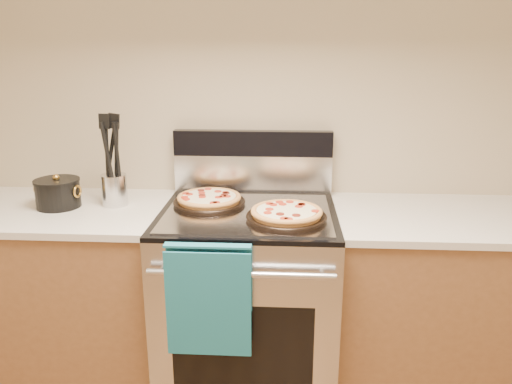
# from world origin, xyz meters

# --- Properties ---
(wall_back) EXTENTS (4.00, 0.00, 4.00)m
(wall_back) POSITION_xyz_m (0.00, 2.00, 1.35)
(wall_back) COLOR tan
(wall_back) RESTS_ON ground
(range_body) EXTENTS (0.76, 0.68, 0.90)m
(range_body) POSITION_xyz_m (0.00, 1.65, 0.45)
(range_body) COLOR #B7B7BC
(range_body) RESTS_ON ground
(oven_window) EXTENTS (0.56, 0.01, 0.40)m
(oven_window) POSITION_xyz_m (0.00, 1.31, 0.45)
(oven_window) COLOR black
(oven_window) RESTS_ON range_body
(cooktop) EXTENTS (0.76, 0.68, 0.02)m
(cooktop) POSITION_xyz_m (0.00, 1.65, 0.91)
(cooktop) COLOR black
(cooktop) RESTS_ON range_body
(backsplash_lower) EXTENTS (0.76, 0.06, 0.18)m
(backsplash_lower) POSITION_xyz_m (0.00, 1.96, 1.01)
(backsplash_lower) COLOR silver
(backsplash_lower) RESTS_ON cooktop
(backsplash_upper) EXTENTS (0.76, 0.06, 0.12)m
(backsplash_upper) POSITION_xyz_m (0.00, 1.96, 1.16)
(backsplash_upper) COLOR black
(backsplash_upper) RESTS_ON backsplash_lower
(oven_handle) EXTENTS (0.70, 0.03, 0.03)m
(oven_handle) POSITION_xyz_m (0.00, 1.27, 0.80)
(oven_handle) COLOR silver
(oven_handle) RESTS_ON range_body
(dish_towel) EXTENTS (0.32, 0.05, 0.42)m
(dish_towel) POSITION_xyz_m (-0.12, 1.27, 0.70)
(dish_towel) COLOR #1A6086
(dish_towel) RESTS_ON oven_handle
(foil_sheet) EXTENTS (0.70, 0.55, 0.01)m
(foil_sheet) POSITION_xyz_m (0.00, 1.62, 0.92)
(foil_sheet) COLOR gray
(foil_sheet) RESTS_ON cooktop
(cabinet_left) EXTENTS (1.00, 0.62, 0.88)m
(cabinet_left) POSITION_xyz_m (-0.88, 1.68, 0.44)
(cabinet_left) COLOR brown
(cabinet_left) RESTS_ON ground
(countertop_left) EXTENTS (1.02, 0.64, 0.03)m
(countertop_left) POSITION_xyz_m (-0.88, 1.68, 0.90)
(countertop_left) COLOR beige
(countertop_left) RESTS_ON cabinet_left
(cabinet_right) EXTENTS (1.00, 0.62, 0.88)m
(cabinet_right) POSITION_xyz_m (0.88, 1.68, 0.44)
(cabinet_right) COLOR brown
(cabinet_right) RESTS_ON ground
(countertop_right) EXTENTS (1.02, 0.64, 0.03)m
(countertop_right) POSITION_xyz_m (0.88, 1.68, 0.90)
(countertop_right) COLOR beige
(countertop_right) RESTS_ON cabinet_right
(pepperoni_pizza_back) EXTENTS (0.42, 0.42, 0.04)m
(pepperoni_pizza_back) POSITION_xyz_m (-0.18, 1.72, 0.95)
(pepperoni_pizza_back) COLOR #BF763A
(pepperoni_pizza_back) RESTS_ON foil_sheet
(pepperoni_pizza_front) EXTENTS (0.35, 0.35, 0.04)m
(pepperoni_pizza_front) POSITION_xyz_m (0.17, 1.54, 0.95)
(pepperoni_pizza_front) COLOR #BF763A
(pepperoni_pizza_front) RESTS_ON foil_sheet
(utensil_crock) EXTENTS (0.15, 0.15, 0.14)m
(utensil_crock) POSITION_xyz_m (-0.61, 1.73, 0.98)
(utensil_crock) COLOR silver
(utensil_crock) RESTS_ON countertop_left
(saucepan) EXTENTS (0.23, 0.23, 0.12)m
(saucepan) POSITION_xyz_m (-0.86, 1.69, 0.97)
(saucepan) COLOR black
(saucepan) RESTS_ON countertop_left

